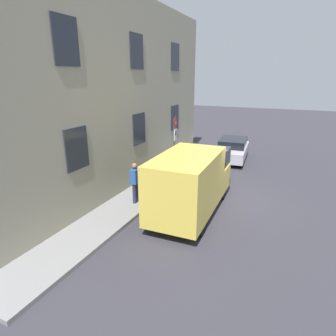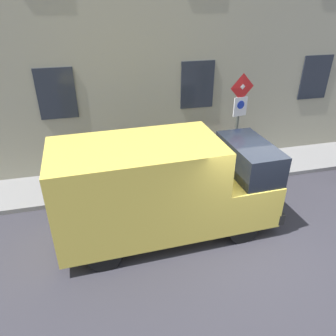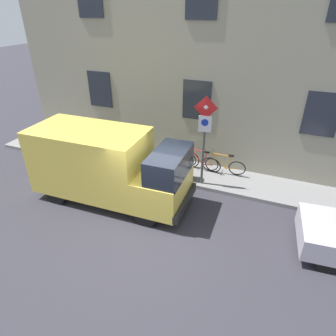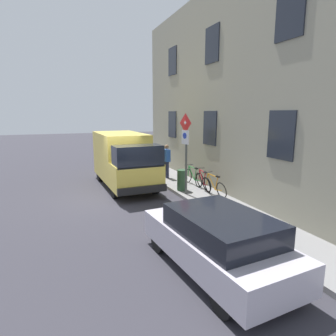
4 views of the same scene
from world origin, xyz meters
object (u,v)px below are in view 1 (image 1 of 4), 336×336
at_px(parked_hatchback, 233,149).
at_px(bicycle_orange, 162,167).
at_px(sign_post_stacked, 175,139).
at_px(bicycle_red, 154,172).
at_px(litter_bin, 167,175).
at_px(delivery_van, 192,180).
at_px(pedestrian, 135,181).
at_px(bicycle_green, 145,178).

height_order(parked_hatchback, bicycle_orange, parked_hatchback).
bearing_deg(parked_hatchback, sign_post_stacked, -22.87).
distance_m(bicycle_red, litter_bin, 0.92).
xyz_separation_m(sign_post_stacked, delivery_van, (-1.92, 2.75, -0.96)).
xyz_separation_m(delivery_van, pedestrian, (2.34, 0.42, -0.26)).
xyz_separation_m(bicycle_orange, litter_bin, (-0.89, 1.17, 0.08)).
distance_m(sign_post_stacked, delivery_van, 3.49).
bearing_deg(bicycle_red, sign_post_stacked, 116.85).
xyz_separation_m(bicycle_green, litter_bin, (-0.89, -0.68, 0.08)).
bearing_deg(pedestrian, bicycle_orange, 94.56).
height_order(bicycle_red, bicycle_green, same).
distance_m(sign_post_stacked, bicycle_green, 2.41).
height_order(bicycle_orange, bicycle_red, same).
bearing_deg(sign_post_stacked, bicycle_orange, -29.68).
relative_size(sign_post_stacked, bicycle_red, 1.86).
distance_m(delivery_van, bicycle_green, 3.39).
xyz_separation_m(sign_post_stacked, litter_bin, (0.14, 0.59, -1.70)).
distance_m(bicycle_red, bicycle_green, 0.93).
distance_m(bicycle_orange, bicycle_red, 0.93).
xyz_separation_m(sign_post_stacked, bicycle_red, (1.02, 0.34, -1.78)).
bearing_deg(pedestrian, bicycle_red, 97.47).
bearing_deg(sign_post_stacked, bicycle_green, 51.20).
bearing_deg(sign_post_stacked, delivery_van, 124.88).
distance_m(delivery_van, parked_hatchback, 8.19).
xyz_separation_m(bicycle_red, litter_bin, (-0.89, 0.25, 0.08)).
bearing_deg(bicycle_orange, delivery_van, 37.67).
height_order(sign_post_stacked, bicycle_red, sign_post_stacked).
bearing_deg(bicycle_red, delivery_van, 58.96).
bearing_deg(bicycle_green, litter_bin, 124.70).
height_order(sign_post_stacked, delivery_van, sign_post_stacked).
bearing_deg(bicycle_orange, bicycle_green, -3.74).
height_order(bicycle_green, pedestrian, pedestrian).
relative_size(parked_hatchback, bicycle_orange, 2.41).
xyz_separation_m(delivery_van, bicycle_orange, (2.94, -3.33, -0.82)).
bearing_deg(parked_hatchback, bicycle_green, -27.46).
distance_m(sign_post_stacked, litter_bin, 1.81).
bearing_deg(bicycle_red, bicycle_green, 8.34).
relative_size(bicycle_green, litter_bin, 1.90).
xyz_separation_m(bicycle_orange, pedestrian, (-0.60, 3.75, 0.56)).
bearing_deg(parked_hatchback, pedestrian, -19.15).
relative_size(bicycle_red, litter_bin, 1.91).
height_order(parked_hatchback, bicycle_red, parked_hatchback).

